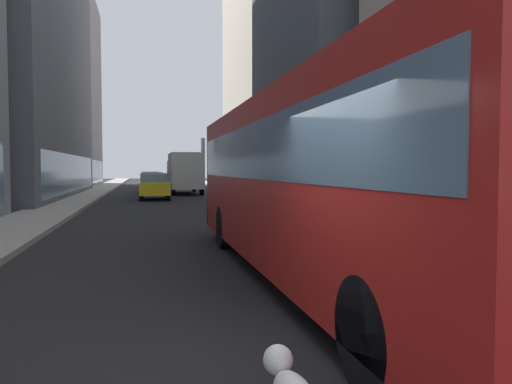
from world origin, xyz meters
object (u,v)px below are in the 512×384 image
(car_black_suv, at_px, (152,182))
(box_truck, at_px, (184,172))
(car_yellow_taxi, at_px, (154,186))
(car_silver_sedan, at_px, (151,180))
(transit_bus, at_px, (324,175))
(car_blue_hatchback, at_px, (236,190))

(car_black_suv, distance_m, box_truck, 3.45)
(car_yellow_taxi, distance_m, car_silver_sedan, 19.42)
(car_yellow_taxi, distance_m, box_truck, 7.38)
(box_truck, bearing_deg, car_silver_sedan, 100.87)
(transit_bus, bearing_deg, car_yellow_taxi, 96.01)
(transit_bus, height_order, car_blue_hatchback, transit_bus)
(car_black_suv, height_order, box_truck, box_truck)
(transit_bus, xyz_separation_m, box_truck, (0.00, 29.71, -0.11))
(car_silver_sedan, relative_size, car_black_suv, 0.88)
(transit_bus, xyz_separation_m, car_blue_hatchback, (1.60, 16.63, -0.95))
(car_silver_sedan, bearing_deg, transit_bus, -86.75)
(car_silver_sedan, xyz_separation_m, car_blue_hatchback, (4.00, -25.58, 0.00))
(transit_bus, distance_m, car_yellow_taxi, 22.94)
(transit_bus, distance_m, car_blue_hatchback, 16.73)
(car_black_suv, height_order, car_blue_hatchback, same)
(car_black_suv, relative_size, box_truck, 0.60)
(car_yellow_taxi, bearing_deg, box_truck, 70.88)
(transit_bus, distance_m, car_black_suv, 32.15)
(car_blue_hatchback, xyz_separation_m, box_truck, (-1.60, 13.08, 0.84))
(car_blue_hatchback, distance_m, box_truck, 13.21)
(car_blue_hatchback, bearing_deg, transit_bus, -95.50)
(transit_bus, xyz_separation_m, car_silver_sedan, (-2.40, 42.21, -0.96))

